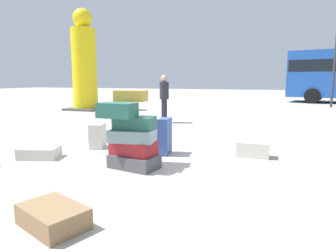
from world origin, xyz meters
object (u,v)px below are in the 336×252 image
object	(u,v)px
suitcase_navy_behind_tower	(165,136)
yellow_dummy_statue	(84,66)
suitcase_cream_foreground_far	(253,149)
suitcase_cream_foreground_near	(98,136)
suitcase_tower	(131,135)
suitcase_cream_left_side	(40,153)
suitcase_brown_white_trunk	(53,216)
person_bearded_onlooker	(164,94)

from	to	relation	value
suitcase_navy_behind_tower	yellow_dummy_statue	xyz separation A→B (m)	(-6.42, 6.70, 1.71)
suitcase_cream_foreground_far	suitcase_cream_foreground_near	distance (m)	3.11
suitcase_tower	yellow_dummy_statue	size ratio (longest dim) A/B	0.27
suitcase_cream_left_side	suitcase_navy_behind_tower	bearing A→B (deg)	8.31
suitcase_cream_left_side	yellow_dummy_statue	distance (m)	9.09
suitcase_cream_foreground_near	suitcase_brown_white_trunk	bearing A→B (deg)	-82.23
person_bearded_onlooker	yellow_dummy_statue	size ratio (longest dim) A/B	0.34
person_bearded_onlooker	suitcase_cream_foreground_near	bearing A→B (deg)	-37.22
person_bearded_onlooker	yellow_dummy_statue	distance (m)	5.80
suitcase_tower	suitcase_cream_foreground_far	size ratio (longest dim) A/B	2.15
suitcase_brown_white_trunk	suitcase_cream_foreground_near	xyz separation A→B (m)	(-1.45, 3.03, 0.15)
suitcase_cream_left_side	suitcase_brown_white_trunk	xyz separation A→B (m)	(1.99, -1.97, 0.00)
yellow_dummy_statue	suitcase_cream_foreground_far	bearing A→B (deg)	-38.42
suitcase_navy_behind_tower	suitcase_cream_foreground_near	distance (m)	1.50
suitcase_tower	suitcase_cream_foreground_far	xyz separation A→B (m)	(1.79, 1.35, -0.39)
suitcase_brown_white_trunk	suitcase_cream_foreground_near	size ratio (longest dim) A/B	1.34
suitcase_brown_white_trunk	suitcase_cream_left_side	bearing A→B (deg)	155.92
suitcase_tower	suitcase_brown_white_trunk	xyz separation A→B (m)	(0.15, -1.99, -0.42)
suitcase_brown_white_trunk	suitcase_tower	bearing A→B (deg)	114.99
suitcase_brown_white_trunk	suitcase_cream_foreground_far	bearing A→B (deg)	84.42
suitcase_cream_foreground_near	person_bearded_onlooker	size ratio (longest dim) A/B	0.32
suitcase_cream_foreground_near	person_bearded_onlooker	bearing A→B (deg)	71.56
suitcase_cream_left_side	suitcase_brown_white_trunk	distance (m)	2.80
suitcase_navy_behind_tower	suitcase_brown_white_trunk	size ratio (longest dim) A/B	1.02
suitcase_tower	suitcase_cream_foreground_near	xyz separation A→B (m)	(-1.30, 1.04, -0.28)
suitcase_tower	person_bearded_onlooker	world-z (taller)	person_bearded_onlooker
suitcase_cream_foreground_far	suitcase_navy_behind_tower	size ratio (longest dim) A/B	0.84
suitcase_brown_white_trunk	yellow_dummy_statue	bearing A→B (deg)	143.98
suitcase_navy_behind_tower	suitcase_brown_white_trunk	world-z (taller)	suitcase_navy_behind_tower
suitcase_cream_foreground_near	suitcase_cream_foreground_far	bearing A→B (deg)	-12.12
suitcase_brown_white_trunk	suitcase_cream_foreground_near	distance (m)	3.36
suitcase_cream_foreground_far	suitcase_cream_foreground_near	bearing A→B (deg)	-173.49
suitcase_cream_left_side	yellow_dummy_statue	xyz separation A→B (m)	(-4.38, 7.72, 1.96)
suitcase_cream_foreground_far	yellow_dummy_statue	xyz separation A→B (m)	(-8.01, 6.36, 1.92)
suitcase_navy_behind_tower	person_bearded_onlooker	distance (m)	4.22
suitcase_brown_white_trunk	yellow_dummy_statue	distance (m)	11.76
suitcase_tower	suitcase_cream_left_side	distance (m)	1.88
suitcase_tower	suitcase_brown_white_trunk	size ratio (longest dim) A/B	1.83
suitcase_navy_behind_tower	yellow_dummy_statue	bearing A→B (deg)	128.27
suitcase_cream_foreground_near	yellow_dummy_statue	xyz separation A→B (m)	(-4.92, 6.66, 1.80)
suitcase_cream_foreground_far	yellow_dummy_statue	world-z (taller)	yellow_dummy_statue
suitcase_cream_foreground_far	suitcase_brown_white_trunk	size ratio (longest dim) A/B	0.85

